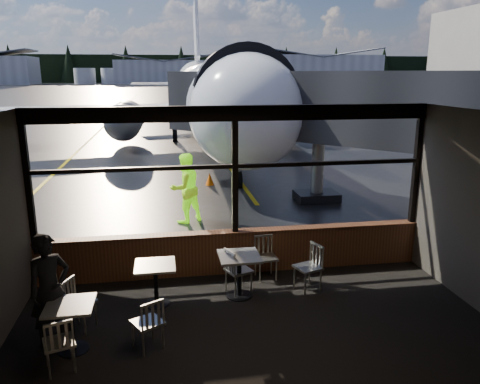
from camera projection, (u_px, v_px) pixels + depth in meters
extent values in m
plane|color=black|center=(166.00, 89.00, 124.68)|extent=(520.00, 520.00, 0.00)
cube|color=black|center=(265.00, 352.00, 7.07)|extent=(8.00, 6.00, 0.01)
cube|color=#38332D|center=(269.00, 120.00, 6.21)|extent=(8.00, 6.00, 0.04)
cube|color=#453E37|center=(348.00, 374.00, 3.78)|extent=(8.00, 0.04, 3.50)
cube|color=#522B19|center=(235.00, 252.00, 9.83)|extent=(8.00, 0.28, 0.90)
cube|color=black|center=(235.00, 113.00, 9.12)|extent=(8.00, 0.18, 0.30)
cube|color=black|center=(27.00, 178.00, 8.78)|extent=(0.12, 0.12, 2.60)
cube|color=black|center=(235.00, 171.00, 9.40)|extent=(0.12, 0.12, 2.60)
cube|color=black|center=(417.00, 165.00, 10.02)|extent=(0.12, 0.12, 2.60)
cube|color=black|center=(235.00, 166.00, 9.38)|extent=(8.00, 0.10, 0.08)
imported|color=black|center=(50.00, 290.00, 7.13)|extent=(0.78, 0.74, 1.79)
imported|color=#BFF219|center=(185.00, 188.00, 13.11)|extent=(1.20, 1.13, 1.96)
cone|color=#F85607|center=(210.00, 179.00, 17.65)|extent=(0.33, 0.33, 0.46)
cylinder|color=silver|center=(85.00, 76.00, 178.48)|extent=(8.00, 8.00, 6.00)
cylinder|color=silver|center=(112.00, 76.00, 180.06)|extent=(8.00, 8.00, 6.00)
cylinder|color=silver|center=(138.00, 76.00, 181.64)|extent=(8.00, 8.00, 6.00)
cube|color=black|center=(163.00, 69.00, 209.25)|extent=(360.00, 3.00, 12.00)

